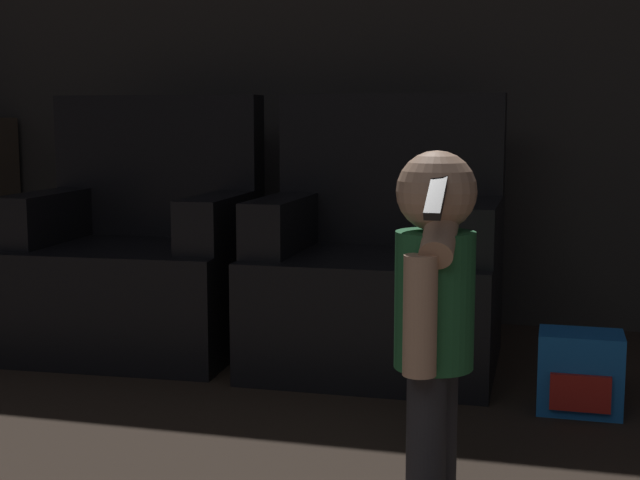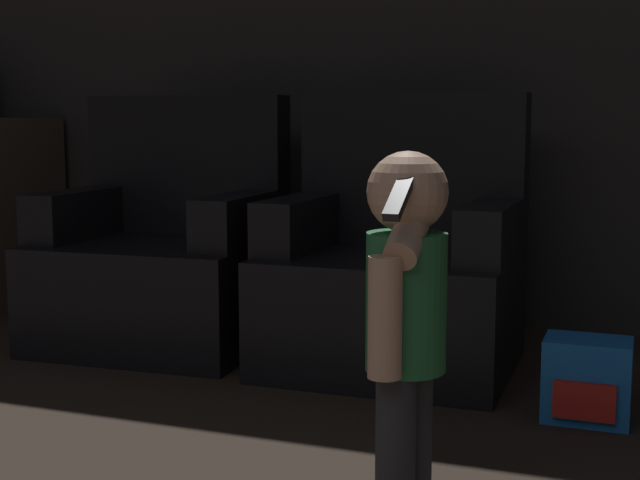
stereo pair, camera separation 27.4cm
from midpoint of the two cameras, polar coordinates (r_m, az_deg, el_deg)
name	(u,v)px [view 1 (the left image)]	position (r m, az deg, el deg)	size (l,w,h in m)	color
wall_back	(375,36)	(4.16, 1.59, 12.91)	(8.40, 0.05, 2.60)	#33302D
armchair_left	(139,262)	(3.72, -13.57, -1.38)	(0.93, 0.81, 1.02)	black
armchair_right	(380,272)	(3.37, 1.52, -2.11)	(0.89, 0.78, 1.02)	black
person_toddler	(434,300)	(2.08, 3.59, -3.92)	(0.19, 0.33, 0.85)	#28282D
toy_backpack	(580,373)	(2.93, 13.74, -8.30)	(0.26, 0.20, 0.26)	blue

